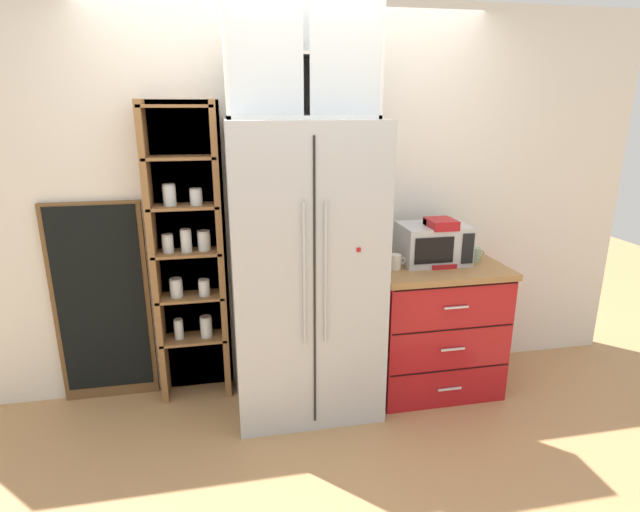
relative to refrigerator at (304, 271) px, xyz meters
The scene contains 12 objects.
ground_plane 0.92m from the refrigerator, 90.01° to the right, with size 10.66×10.66×0.00m, color tan.
wall_back_cream 0.53m from the refrigerator, 90.00° to the left, with size 4.96×0.10×2.55m, color silver.
refrigerator is the anchor object (origin of this frame).
pantry_shelf_column 0.78m from the refrigerator, 157.69° to the left, with size 0.49×0.24×1.95m.
counter_cabinet 1.02m from the refrigerator, ahead, with size 0.86×0.64×0.90m.
microwave 0.90m from the refrigerator, ahead, with size 0.44×0.33×0.26m.
coffee_maker 0.91m from the refrigerator, ahead, with size 0.17×0.20×0.31m.
mug_sage 1.18m from the refrigerator, ahead, with size 0.11×0.07×0.10m.
mug_cream 0.59m from the refrigerator, ahead, with size 0.11×0.08×0.10m.
bottle_clear 0.91m from the refrigerator, ahead, with size 0.06×0.06×0.27m.
upper_cabinet 1.26m from the refrigerator, 90.00° to the left, with size 0.86×0.32×0.69m.
chalkboard_menu 1.34m from the refrigerator, 166.02° to the left, with size 0.60×0.04×1.34m.
Camera 1 is at (-0.49, -2.94, 1.90)m, focal length 28.31 mm.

